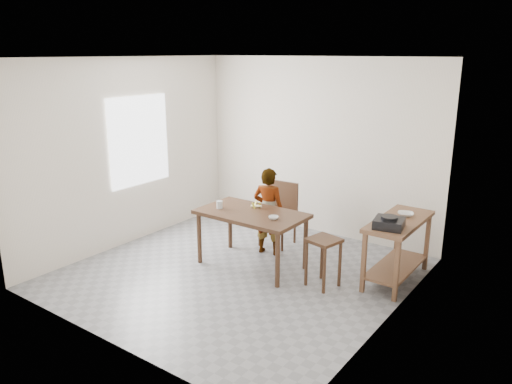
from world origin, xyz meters
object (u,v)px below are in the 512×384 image
Objects in this scene: prep_counter at (397,250)px; stool at (323,262)px; dining_table at (252,239)px; dining_chair at (278,215)px; child at (269,211)px.

stool is at bearing -134.64° from prep_counter.
dining_table is 1.52× the size of dining_chair.
dining_table reaches higher than stool.
prep_counter is 1.81m from child.
prep_counter is 0.97× the size of child.
dining_chair reaches higher than prep_counter.
dining_table is at bearing -178.53° from stool.
prep_counter is at bearing 45.36° from stool.
child is (-0.07, 0.49, 0.24)m from dining_table.
dining_chair is at bearing 175.76° from prep_counter.
dining_chair is (-0.08, 0.35, -0.16)m from child.
dining_chair is at bearing 99.77° from dining_table.
dining_table is at bearing -157.85° from prep_counter.
prep_counter is 0.95m from stool.
dining_table is 1.86m from prep_counter.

